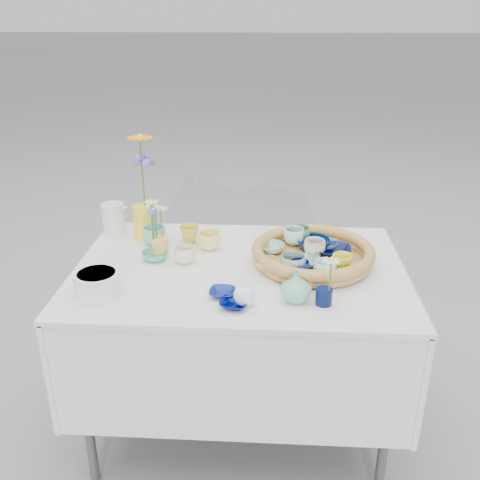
# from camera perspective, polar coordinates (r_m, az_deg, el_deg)

# --- Properties ---
(ground) EXTENTS (80.00, 80.00, 0.00)m
(ground) POSITION_cam_1_polar(r_m,az_deg,el_deg) (2.49, -0.03, -18.88)
(ground) COLOR gray
(display_table) EXTENTS (1.26, 0.86, 0.77)m
(display_table) POSITION_cam_1_polar(r_m,az_deg,el_deg) (2.49, -0.03, -18.88)
(display_table) COLOR silver
(display_table) RESTS_ON ground
(wicker_tray) EXTENTS (0.47, 0.47, 0.08)m
(wicker_tray) POSITION_cam_1_polar(r_m,az_deg,el_deg) (2.09, 7.76, -1.53)
(wicker_tray) COLOR olive
(wicker_tray) RESTS_ON display_table
(tray_ceramic_0) EXTENTS (0.16, 0.16, 0.04)m
(tray_ceramic_0) POSITION_cam_1_polar(r_m,az_deg,el_deg) (2.18, 7.85, -0.43)
(tray_ceramic_0) COLOR #001953
(tray_ceramic_0) RESTS_ON wicker_tray
(tray_ceramic_1) EXTENTS (0.15, 0.15, 0.03)m
(tray_ceramic_1) POSITION_cam_1_polar(r_m,az_deg,el_deg) (2.13, 9.98, -1.20)
(tray_ceramic_1) COLOR #020834
(tray_ceramic_1) RESTS_ON wicker_tray
(tray_ceramic_2) EXTENTS (0.08, 0.08, 0.07)m
(tray_ceramic_2) POSITION_cam_1_polar(r_m,az_deg,el_deg) (2.00, 10.85, -2.48)
(tray_ceramic_2) COLOR yellow
(tray_ceramic_2) RESTS_ON wicker_tray
(tray_ceramic_3) EXTENTS (0.13, 0.13, 0.03)m
(tray_ceramic_3) POSITION_cam_1_polar(r_m,az_deg,el_deg) (2.04, 7.19, -2.33)
(tray_ceramic_3) COLOR #5C967D
(tray_ceramic_3) RESTS_ON wicker_tray
(tray_ceramic_4) EXTENTS (0.12, 0.12, 0.08)m
(tray_ceramic_4) POSITION_cam_1_polar(r_m,az_deg,el_deg) (1.95, 5.66, -2.67)
(tray_ceramic_4) COLOR gray
(tray_ceramic_4) RESTS_ON wicker_tray
(tray_ceramic_5) EXTENTS (0.11, 0.11, 0.03)m
(tray_ceramic_5) POSITION_cam_1_polar(r_m,az_deg,el_deg) (2.13, 3.36, -0.85)
(tray_ceramic_5) COLOR #8ABBB1
(tray_ceramic_5) RESTS_ON wicker_tray
(tray_ceramic_6) EXTENTS (0.09, 0.09, 0.07)m
(tray_ceramic_6) POSITION_cam_1_polar(r_m,az_deg,el_deg) (2.20, 5.76, 0.40)
(tray_ceramic_6) COLOR #CCFEEA
(tray_ceramic_6) RESTS_ON wicker_tray
(tray_ceramic_7) EXTENTS (0.11, 0.11, 0.07)m
(tray_ceramic_7) POSITION_cam_1_polar(r_m,az_deg,el_deg) (2.11, 7.95, -0.84)
(tray_ceramic_7) COLOR white
(tray_ceramic_7) RESTS_ON wicker_tray
(tray_ceramic_8) EXTENTS (0.11, 0.11, 0.03)m
(tray_ceramic_8) POSITION_cam_1_polar(r_m,az_deg,el_deg) (2.19, 9.23, -0.50)
(tray_ceramic_8) COLOR #7CB4D4
(tray_ceramic_8) RESTS_ON wicker_tray
(tray_ceramic_9) EXTENTS (0.08, 0.08, 0.06)m
(tray_ceramic_9) POSITION_cam_1_polar(r_m,az_deg,el_deg) (1.95, 6.35, -3.06)
(tray_ceramic_9) COLOR navy
(tray_ceramic_9) RESTS_ON wicker_tray
(tray_ceramic_10) EXTENTS (0.12, 0.12, 0.03)m
(tray_ceramic_10) POSITION_cam_1_polar(r_m,az_deg,el_deg) (2.01, 2.98, -2.55)
(tray_ceramic_10) COLOR #F1C459
(tray_ceramic_10) RESTS_ON wicker_tray
(tray_ceramic_11) EXTENTS (0.11, 0.11, 0.07)m
(tray_ceramic_11) POSITION_cam_1_polar(r_m,az_deg,el_deg) (1.94, 9.00, -3.16)
(tray_ceramic_11) COLOR #B3E8DF
(tray_ceramic_11) RESTS_ON wicker_tray
(tray_ceramic_12) EXTENTS (0.11, 0.11, 0.07)m
(tray_ceramic_12) POSITION_cam_1_polar(r_m,az_deg,el_deg) (2.22, 6.38, 0.55)
(tray_ceramic_12) COLOR #3E7F55
(tray_ceramic_12) RESTS_ON wicker_tray
(loose_ceramic_0) EXTENTS (0.09, 0.09, 0.08)m
(loose_ceramic_0) POSITION_cam_1_polar(r_m,az_deg,el_deg) (2.26, -5.42, 0.59)
(loose_ceramic_0) COLOR gold
(loose_ceramic_0) RESTS_ON display_table
(loose_ceramic_1) EXTENTS (0.12, 0.12, 0.07)m
(loose_ceramic_1) POSITION_cam_1_polar(r_m,az_deg,el_deg) (2.20, -3.30, -0.09)
(loose_ceramic_1) COLOR #FFE375
(loose_ceramic_1) RESTS_ON display_table
(loose_ceramic_2) EXTENTS (0.13, 0.13, 0.03)m
(loose_ceramic_2) POSITION_cam_1_polar(r_m,az_deg,el_deg) (2.13, -9.04, -1.66)
(loose_ceramic_2) COLOR #47A57B
(loose_ceramic_2) RESTS_ON display_table
(loose_ceramic_3) EXTENTS (0.10, 0.10, 0.07)m
(loose_ceramic_3) POSITION_cam_1_polar(r_m,az_deg,el_deg) (2.09, -5.92, -1.57)
(loose_ceramic_3) COLOR beige
(loose_ceramic_3) RESTS_ON display_table
(loose_ceramic_4) EXTENTS (0.10, 0.10, 0.02)m
(loose_ceramic_4) POSITION_cam_1_polar(r_m,az_deg,el_deg) (1.85, -1.88, -5.66)
(loose_ceramic_4) COLOR navy
(loose_ceramic_4) RESTS_ON display_table
(loose_ceramic_5) EXTENTS (0.13, 0.13, 0.08)m
(loose_ceramic_5) POSITION_cam_1_polar(r_m,az_deg,el_deg) (2.27, -9.11, 0.50)
(loose_ceramic_5) COLOR #76B9AA
(loose_ceramic_5) RESTS_ON display_table
(loose_ceramic_6) EXTENTS (0.11, 0.11, 0.02)m
(loose_ceramic_6) POSITION_cam_1_polar(r_m,az_deg,el_deg) (1.79, -0.62, -6.81)
(loose_ceramic_6) COLOR #000654
(loose_ceramic_6) RESTS_ON display_table
(fluted_bowl) EXTENTS (0.19, 0.19, 0.08)m
(fluted_bowl) POSITION_cam_1_polar(r_m,az_deg,el_deg) (1.91, -14.97, -4.50)
(fluted_bowl) COLOR white
(fluted_bowl) RESTS_ON display_table
(bud_vase_paleblue) EXTENTS (0.08, 0.08, 0.12)m
(bud_vase_paleblue) POSITION_cam_1_polar(r_m,az_deg,el_deg) (1.77, 0.50, -5.35)
(bud_vase_paleblue) COLOR white
(bud_vase_paleblue) RESTS_ON display_table
(bud_vase_seafoam) EXTENTS (0.13, 0.13, 0.11)m
(bud_vase_seafoam) POSITION_cam_1_polar(r_m,az_deg,el_deg) (1.81, 6.01, -4.94)
(bud_vase_seafoam) COLOR #6FB392
(bud_vase_seafoam) RESTS_ON display_table
(bud_vase_cobalt) EXTENTS (0.06, 0.06, 0.06)m
(bud_vase_cobalt) POSITION_cam_1_polar(r_m,az_deg,el_deg) (1.82, 8.94, -5.97)
(bud_vase_cobalt) COLOR #050E3B
(bud_vase_cobalt) RESTS_ON display_table
(single_daisy) EXTENTS (0.08, 0.08, 0.13)m
(single_daisy) POSITION_cam_1_polar(r_m,az_deg,el_deg) (1.77, 9.60, -3.81)
(single_daisy) COLOR white
(single_daisy) RESTS_ON bud_vase_cobalt
(tall_vase_yellow) EXTENTS (0.09, 0.09, 0.15)m
(tall_vase_yellow) POSITION_cam_1_polar(r_m,az_deg,el_deg) (2.32, -10.35, 1.93)
(tall_vase_yellow) COLOR yellow
(tall_vase_yellow) RESTS_ON display_table
(gerbera) EXTENTS (0.14, 0.14, 0.31)m
(gerbera) POSITION_cam_1_polar(r_m,az_deg,el_deg) (2.26, -10.37, 7.10)
(gerbera) COLOR #FF9F0E
(gerbera) RESTS_ON tall_vase_yellow
(hydrangea) EXTENTS (0.08, 0.08, 0.27)m
(hydrangea) POSITION_cam_1_polar(r_m,az_deg,el_deg) (2.26, -10.30, 5.94)
(hydrangea) COLOR #5A3DB0
(hydrangea) RESTS_ON tall_vase_yellow
(white_pitcher) EXTENTS (0.15, 0.12, 0.13)m
(white_pitcher) POSITION_cam_1_polar(r_m,az_deg,el_deg) (2.40, -13.36, 2.23)
(white_pitcher) COLOR silver
(white_pitcher) RESTS_ON display_table
(daisy_cup) EXTENTS (0.08, 0.08, 0.07)m
(daisy_cup) POSITION_cam_1_polar(r_m,az_deg,el_deg) (2.17, -8.54, -0.61)
(daisy_cup) COLOR #F3BB57
(daisy_cup) RESTS_ON display_table
(daisy_posy) EXTENTS (0.10, 0.10, 0.17)m
(daisy_posy) POSITION_cam_1_polar(r_m,az_deg,el_deg) (2.12, -8.93, 2.34)
(daisy_posy) COLOR white
(daisy_posy) RESTS_ON daisy_cup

